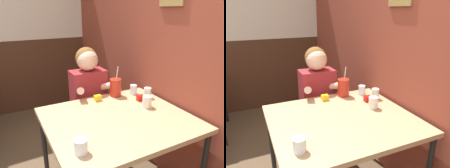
% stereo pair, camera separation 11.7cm
% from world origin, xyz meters
% --- Properties ---
extents(brick_wall_right, '(0.08, 4.61, 2.70)m').
position_xyz_m(brick_wall_right, '(1.37, 1.30, 1.35)').
color(brick_wall_right, brown).
rests_on(brick_wall_right, ground_plane).
extents(main_table, '(1.06, 0.94, 0.76)m').
position_xyz_m(main_table, '(0.78, 0.44, 0.70)').
color(main_table, tan).
rests_on(main_table, ground_plane).
extents(person_seated, '(0.42, 0.41, 1.19)m').
position_xyz_m(person_seated, '(0.81, 1.09, 0.63)').
color(person_seated, maroon).
rests_on(person_seated, ground_plane).
extents(cocktail_pitcher, '(0.11, 0.11, 0.28)m').
position_xyz_m(cocktail_pitcher, '(0.98, 0.84, 0.84)').
color(cocktail_pitcher, '#B22819').
rests_on(cocktail_pitcher, main_table).
extents(glass_near_pitcher, '(0.08, 0.08, 0.09)m').
position_xyz_m(glass_near_pitcher, '(0.38, 0.17, 0.80)').
color(glass_near_pitcher, silver).
rests_on(glass_near_pitcher, main_table).
extents(glass_center, '(0.07, 0.07, 0.10)m').
position_xyz_m(glass_center, '(1.21, 0.65, 0.81)').
color(glass_center, silver).
rests_on(glass_center, main_table).
extents(glass_far_side, '(0.08, 0.08, 0.10)m').
position_xyz_m(glass_far_side, '(1.08, 0.49, 0.81)').
color(glass_far_side, silver).
rests_on(glass_far_side, main_table).
extents(glass_by_brick, '(0.07, 0.07, 0.09)m').
position_xyz_m(glass_by_brick, '(1.15, 0.79, 0.80)').
color(glass_by_brick, silver).
rests_on(glass_by_brick, main_table).
extents(condiment_ketchup, '(0.06, 0.04, 0.05)m').
position_xyz_m(condiment_ketchup, '(1.12, 0.63, 0.78)').
color(condiment_ketchup, '#B7140F').
rests_on(condiment_ketchup, main_table).
extents(condiment_mustard, '(0.06, 0.04, 0.05)m').
position_xyz_m(condiment_mustard, '(0.78, 0.81, 0.78)').
color(condiment_mustard, yellow).
rests_on(condiment_mustard, main_table).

